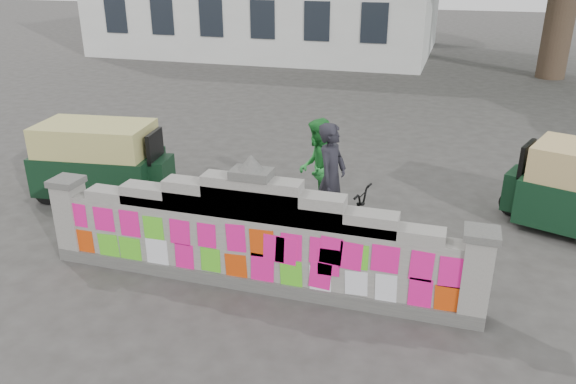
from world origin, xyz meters
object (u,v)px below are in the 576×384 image
rickshaw_left (101,160)px  pedestrian (318,169)px  cyclist_bike (330,214)px  cyclist_rider (331,193)px

rickshaw_left → pedestrian: bearing=-2.8°
pedestrian → cyclist_bike: bearing=16.4°
cyclist_bike → rickshaw_left: rickshaw_left is taller
cyclist_bike → cyclist_rider: bearing=164.5°
cyclist_rider → rickshaw_left: cyclist_rider is taller
cyclist_rider → rickshaw_left: 4.79m
cyclist_bike → pedestrian: bearing=36.3°
pedestrian → rickshaw_left: bearing=-94.0°
cyclist_bike → rickshaw_left: bearing=93.3°
rickshaw_left → cyclist_bike: bearing=-15.4°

